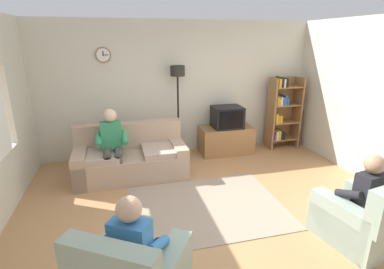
% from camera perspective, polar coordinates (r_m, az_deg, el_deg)
% --- Properties ---
extents(ground_plane, '(12.00, 12.00, 0.00)m').
position_cam_1_polar(ground_plane, '(4.22, 5.44, -15.62)').
color(ground_plane, '#B27F51').
extents(back_wall_assembly, '(6.20, 0.17, 2.70)m').
position_cam_1_polar(back_wall_assembly, '(6.15, -2.57, 8.88)').
color(back_wall_assembly, beige).
rests_on(back_wall_assembly, ground_plane).
extents(couch, '(1.91, 0.91, 0.90)m').
position_cam_1_polar(couch, '(5.31, -11.73, -4.67)').
color(couch, tan).
rests_on(couch, ground_plane).
extents(tv_stand, '(1.10, 0.56, 0.57)m').
position_cam_1_polar(tv_stand, '(6.29, 6.60, -1.03)').
color(tv_stand, olive).
rests_on(tv_stand, ground_plane).
extents(tv, '(0.60, 0.49, 0.44)m').
position_cam_1_polar(tv, '(6.12, 6.85, 3.38)').
color(tv, black).
rests_on(tv, tv_stand).
extents(bookshelf, '(0.68, 0.36, 1.57)m').
position_cam_1_polar(bookshelf, '(6.77, 16.99, 4.26)').
color(bookshelf, olive).
rests_on(bookshelf, ground_plane).
extents(floor_lamp, '(0.28, 0.28, 1.85)m').
position_cam_1_polar(floor_lamp, '(5.82, -2.79, 9.34)').
color(floor_lamp, black).
rests_on(floor_lamp, ground_plane).
extents(armchair_near_bookshelf, '(0.94, 1.01, 0.90)m').
position_cam_1_polar(armchair_near_bookshelf, '(4.16, 30.31, -14.16)').
color(armchair_near_bookshelf, gray).
rests_on(armchair_near_bookshelf, ground_plane).
extents(area_rug, '(2.20, 1.70, 0.01)m').
position_cam_1_polar(area_rug, '(4.41, 2.83, -13.82)').
color(area_rug, gray).
rests_on(area_rug, ground_plane).
extents(person_on_couch, '(0.51, 0.54, 1.24)m').
position_cam_1_polar(person_on_couch, '(5.08, -15.29, -1.38)').
color(person_on_couch, '#338C59').
rests_on(person_on_couch, ground_plane).
extents(person_in_left_armchair, '(0.61, 0.64, 1.12)m').
position_cam_1_polar(person_in_left_armchair, '(2.82, -10.70, -20.12)').
color(person_in_left_armchair, '#3372B2').
rests_on(person_in_left_armchair, ground_plane).
extents(person_in_right_armchair, '(0.56, 0.58, 1.12)m').
position_cam_1_polar(person_in_right_armchair, '(4.05, 30.00, -9.83)').
color(person_in_right_armchair, black).
rests_on(person_in_right_armchair, ground_plane).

